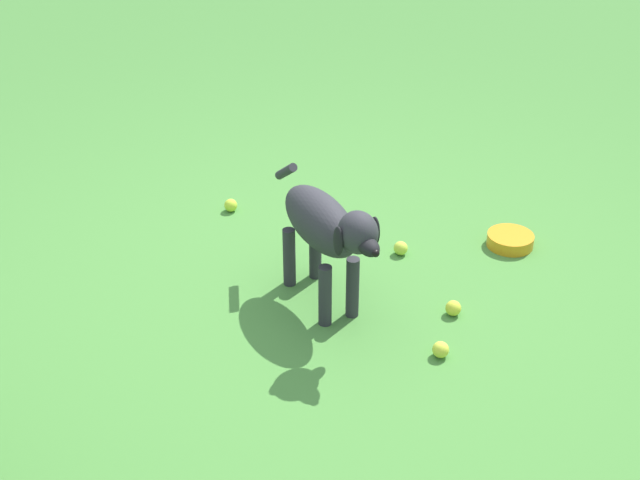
# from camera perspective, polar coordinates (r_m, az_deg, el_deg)

# --- Properties ---
(ground) EXTENTS (14.00, 14.00, 0.00)m
(ground) POSITION_cam_1_polar(r_m,az_deg,el_deg) (3.75, 0.20, -3.09)
(ground) COLOR #478438
(dog) EXTENTS (0.80, 0.39, 0.57)m
(dog) POSITION_cam_1_polar(r_m,az_deg,el_deg) (3.42, 0.39, 0.83)
(dog) COLOR #2D2D33
(dog) RESTS_ON ground
(tennis_ball_0) EXTENTS (0.07, 0.07, 0.07)m
(tennis_ball_0) POSITION_cam_1_polar(r_m,az_deg,el_deg) (3.36, 8.11, -7.30)
(tennis_ball_0) COLOR #D0DC3E
(tennis_ball_0) RESTS_ON ground
(tennis_ball_1) EXTENTS (0.07, 0.07, 0.07)m
(tennis_ball_1) POSITION_cam_1_polar(r_m,az_deg,el_deg) (4.16, -0.83, 1.20)
(tennis_ball_1) COLOR #C2E537
(tennis_ball_1) RESTS_ON ground
(tennis_ball_2) EXTENTS (0.07, 0.07, 0.07)m
(tennis_ball_2) POSITION_cam_1_polar(r_m,az_deg,el_deg) (4.34, -6.02, 2.34)
(tennis_ball_2) COLOR #C1DE37
(tennis_ball_2) RESTS_ON ground
(tennis_ball_3) EXTENTS (0.07, 0.07, 0.07)m
(tennis_ball_3) POSITION_cam_1_polar(r_m,az_deg,el_deg) (3.59, 8.95, -4.55)
(tennis_ball_3) COLOR #CFD437
(tennis_ball_3) RESTS_ON ground
(tennis_ball_4) EXTENTS (0.07, 0.07, 0.07)m
(tennis_ball_4) POSITION_cam_1_polar(r_m,az_deg,el_deg) (3.97, 5.45, -0.55)
(tennis_ball_4) COLOR #C1DC3F
(tennis_ball_4) RESTS_ON ground
(water_bowl) EXTENTS (0.22, 0.22, 0.06)m
(water_bowl) POSITION_cam_1_polar(r_m,az_deg,el_deg) (4.12, 12.66, -0.00)
(water_bowl) COLOR orange
(water_bowl) RESTS_ON ground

